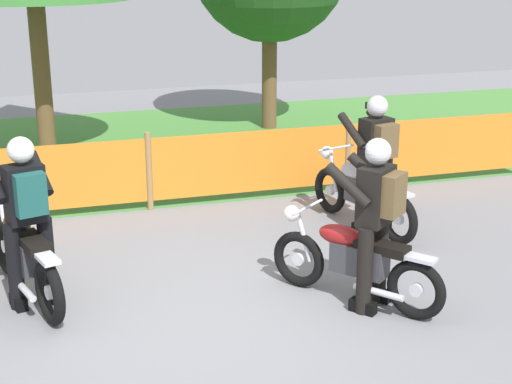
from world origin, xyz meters
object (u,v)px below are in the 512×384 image
(motorcycle_third, at_px, (362,193))
(motorcycle_trailing, at_px, (24,254))
(rider_trailing, at_px, (27,213))
(motorcycle_lead, at_px, (354,261))
(rider_lead, at_px, (376,215))
(rider_third, at_px, (375,157))

(motorcycle_third, bearing_deg, motorcycle_trailing, 86.73)
(motorcycle_trailing, xyz_separation_m, rider_trailing, (0.06, -0.21, 0.49))
(motorcycle_lead, relative_size, motorcycle_trailing, 0.79)
(motorcycle_third, xyz_separation_m, rider_trailing, (-3.96, -1.08, 0.51))
(rider_lead, bearing_deg, rider_trailing, 33.87)
(motorcycle_trailing, relative_size, rider_third, 1.15)
(rider_trailing, relative_size, rider_third, 1.00)
(motorcycle_lead, height_order, motorcycle_trailing, motorcycle_trailing)
(motorcycle_lead, height_order, rider_trailing, rider_trailing)
(rider_trailing, xyz_separation_m, rider_third, (4.02, 0.88, 0.00))
(motorcycle_lead, distance_m, rider_third, 2.06)
(motorcycle_trailing, bearing_deg, motorcycle_lead, -125.63)
(motorcycle_third, xyz_separation_m, rider_third, (0.06, -0.20, 0.51))
(motorcycle_trailing, relative_size, rider_lead, 1.15)
(motorcycle_lead, bearing_deg, motorcycle_trailing, 32.73)
(motorcycle_lead, relative_size, rider_trailing, 0.91)
(motorcycle_lead, relative_size, motorcycle_third, 0.82)
(motorcycle_lead, bearing_deg, rider_third, -68.78)
(motorcycle_trailing, distance_m, rider_trailing, 0.54)
(motorcycle_lead, xyz_separation_m, motorcycle_third, (0.95, 1.92, 0.01))
(motorcycle_trailing, height_order, rider_trailing, rider_trailing)
(rider_third, bearing_deg, rider_lead, 139.55)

